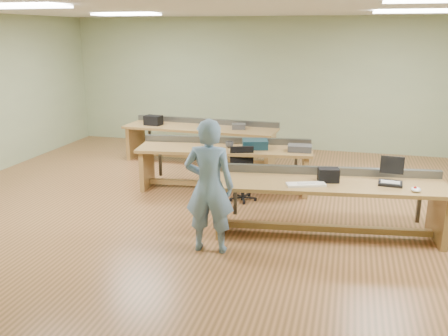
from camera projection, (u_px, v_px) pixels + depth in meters
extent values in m
plane|color=#986139|center=(237.00, 204.00, 7.61)|extent=(10.00, 10.00, 0.00)
plane|color=silver|center=(239.00, 7.00, 6.78)|extent=(10.00, 10.00, 0.00)
cube|color=gray|center=(278.00, 84.00, 10.91)|extent=(10.00, 0.04, 3.00)
cube|color=gray|center=(114.00, 196.00, 3.48)|extent=(10.00, 0.04, 3.00)
cube|color=white|center=(21.00, 6.00, 6.01)|extent=(1.20, 0.50, 0.03)
cube|color=white|center=(126.00, 14.00, 8.80)|extent=(1.20, 0.50, 0.03)
cube|color=white|center=(446.00, 0.00, 4.78)|extent=(1.20, 0.50, 0.03)
cube|color=white|center=(412.00, 12.00, 7.57)|extent=(1.20, 0.50, 0.03)
cube|color=olive|center=(329.00, 184.00, 6.25)|extent=(3.14, 1.22, 0.05)
cube|color=olive|center=(222.00, 206.00, 6.52)|extent=(0.18, 0.72, 0.70)
cube|color=olive|center=(438.00, 216.00, 6.18)|extent=(0.18, 0.72, 0.70)
cube|color=olive|center=(326.00, 228.00, 6.42)|extent=(2.74, 0.48, 0.08)
cube|color=#505458|center=(327.00, 171.00, 6.58)|extent=(3.04, 0.50, 0.11)
cube|color=olive|center=(224.00, 149.00, 8.11)|extent=(3.05, 1.18, 0.05)
cube|color=olive|center=(147.00, 167.00, 8.38)|extent=(0.17, 0.70, 0.70)
cube|color=olive|center=(305.00, 173.00, 8.05)|extent=(0.17, 0.70, 0.70)
cube|color=olive|center=(224.00, 184.00, 8.29)|extent=(2.66, 0.46, 0.08)
cube|color=#505458|center=(227.00, 140.00, 8.43)|extent=(2.95, 0.48, 0.11)
cube|color=olive|center=(200.00, 128.00, 9.88)|extent=(3.25, 1.00, 0.05)
cube|color=olive|center=(136.00, 141.00, 10.41)|extent=(0.11, 0.76, 0.70)
cube|color=olive|center=(270.00, 151.00, 9.55)|extent=(0.11, 0.76, 0.70)
cube|color=olive|center=(200.00, 157.00, 10.05)|extent=(2.91, 0.23, 0.08)
cube|color=#505458|center=(206.00, 121.00, 10.21)|extent=(3.21, 0.22, 0.11)
imported|color=#6582A5|center=(209.00, 187.00, 5.78)|extent=(0.65, 0.46, 1.69)
cube|color=black|center=(390.00, 183.00, 6.15)|extent=(0.32, 0.27, 0.03)
cube|color=black|center=(392.00, 165.00, 6.19)|extent=(0.30, 0.04, 0.23)
cube|color=white|center=(306.00, 184.00, 6.11)|extent=(0.53, 0.33, 0.03)
ellipsoid|color=white|center=(416.00, 190.00, 5.87)|extent=(0.16, 0.17, 0.06)
cube|color=black|center=(328.00, 175.00, 6.25)|extent=(0.30, 0.23, 0.18)
cylinder|color=black|center=(243.00, 188.00, 7.73)|extent=(0.06, 0.06, 0.42)
cube|color=black|center=(243.00, 174.00, 7.67)|extent=(0.52, 0.52, 0.06)
cube|color=black|center=(242.00, 157.00, 7.79)|extent=(0.38, 0.17, 0.37)
cylinder|color=black|center=(243.00, 198.00, 7.78)|extent=(0.59, 0.59, 0.06)
cube|color=#122D3A|center=(255.00, 144.00, 8.04)|extent=(0.49, 0.42, 0.15)
cube|color=#3D3D40|center=(300.00, 148.00, 7.85)|extent=(0.41, 0.27, 0.11)
imported|color=#3D3D40|center=(229.00, 145.00, 8.10)|extent=(0.17, 0.17, 0.11)
cylinder|color=silver|center=(203.00, 144.00, 8.10)|extent=(0.08, 0.08, 0.12)
cube|color=black|center=(153.00, 120.00, 10.06)|extent=(0.38, 0.29, 0.20)
cube|color=#3D3D40|center=(239.00, 126.00, 9.64)|extent=(0.31, 0.25, 0.11)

